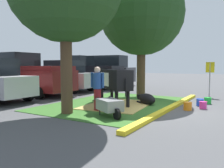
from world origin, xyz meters
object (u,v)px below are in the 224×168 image
object	(u,v)px
wheelbarrow	(110,105)
parking_sign	(210,72)
shade_tree_right	(142,13)
pickup_truck_black	(87,73)
person_handler	(97,88)
bucket_pink	(203,105)
cow_holstein	(113,79)
suv_dark_grey	(107,70)
calf_lying	(147,99)
sedan_blue	(65,76)
bucket_orange	(188,106)
bucket_blue	(200,102)
pickup_truck_maroon	(28,76)
bucket_green	(208,100)

from	to	relation	value
wheelbarrow	parking_sign	distance (m)	7.37
shade_tree_right	pickup_truck_black	bearing A→B (deg)	65.92
person_handler	bucket_pink	world-z (taller)	person_handler
wheelbarrow	pickup_truck_black	xyz separation A→B (m)	(7.62, 6.72, 0.73)
cow_holstein	suv_dark_grey	bearing A→B (deg)	33.79
calf_lying	pickup_truck_black	distance (m)	8.32
sedan_blue	suv_dark_grey	world-z (taller)	suv_dark_grey
wheelbarrow	bucket_orange	distance (m)	3.16
parking_sign	bucket_orange	world-z (taller)	parking_sign
calf_lying	parking_sign	xyz separation A→B (m)	(4.13, -1.93, 1.08)
bucket_orange	bucket_blue	size ratio (longest dim) A/B	1.03
sedan_blue	pickup_truck_maroon	bearing A→B (deg)	172.07
shade_tree_right	pickup_truck_maroon	size ratio (longest dim) A/B	1.22
shade_tree_right	bucket_pink	xyz separation A→B (m)	(-2.04, -3.55, -4.28)
bucket_green	wheelbarrow	bearing A→B (deg)	152.67
bucket_pink	shade_tree_right	bearing A→B (deg)	60.16
cow_holstein	pickup_truck_black	distance (m)	7.85
bucket_orange	bucket_blue	world-z (taller)	bucket_orange
cow_holstein	sedan_blue	xyz separation A→B (m)	(2.99, 5.49, -0.11)
bucket_pink	bucket_blue	xyz separation A→B (m)	(0.64, 0.23, 0.00)
parking_sign	wheelbarrow	bearing A→B (deg)	164.11
cow_holstein	parking_sign	size ratio (longest dim) A/B	1.45
shade_tree_right	bucket_green	size ratio (longest dim) A/B	20.75
bucket_blue	parking_sign	bearing A→B (deg)	2.14
suv_dark_grey	person_handler	bearing A→B (deg)	-149.41
cow_holstein	sedan_blue	world-z (taller)	sedan_blue
bucket_pink	bucket_green	distance (m)	1.37
parking_sign	pickup_truck_maroon	bearing A→B (deg)	116.89
wheelbarrow	pickup_truck_black	size ratio (longest dim) A/B	0.28
shade_tree_right	sedan_blue	world-z (taller)	shade_tree_right
bucket_pink	bucket_blue	bearing A→B (deg)	19.59
cow_holstein	bucket_orange	world-z (taller)	cow_holstein
bucket_orange	pickup_truck_maroon	distance (m)	8.95
pickup_truck_maroon	suv_dark_grey	xyz separation A→B (m)	(8.04, -0.22, 0.16)
cow_holstein	pickup_truck_maroon	size ratio (longest dim) A/B	0.49
person_handler	wheelbarrow	distance (m)	1.17
bucket_pink	sedan_blue	size ratio (longest dim) A/B	0.07
wheelbarrow	bucket_orange	bearing A→B (deg)	-37.34
parking_sign	bucket_green	distance (m)	2.83
bucket_green	shade_tree_right	bearing A→B (deg)	79.21
bucket_pink	bucket_green	world-z (taller)	bucket_pink
parking_sign	bucket_orange	distance (m)	4.68
person_handler	sedan_blue	bearing A→B (deg)	51.76
cow_holstein	calf_lying	xyz separation A→B (m)	(0.81, -1.21, -0.86)
parking_sign	bucket_blue	bearing A→B (deg)	-177.86
calf_lying	bucket_orange	distance (m)	1.88
person_handler	wheelbarrow	xyz separation A→B (m)	(-0.57, -0.89, -0.50)
bucket_orange	pickup_truck_maroon	size ratio (longest dim) A/B	0.06
bucket_blue	sedan_blue	size ratio (longest dim) A/B	0.07
bucket_green	pickup_truck_maroon	bearing A→B (deg)	102.15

